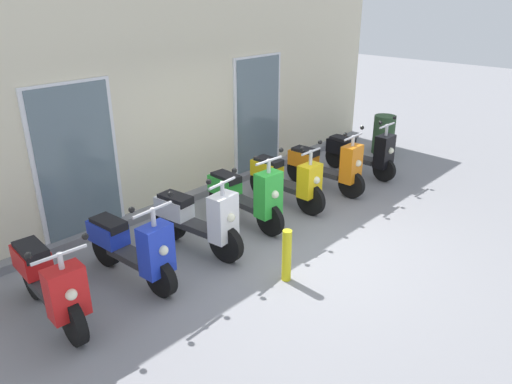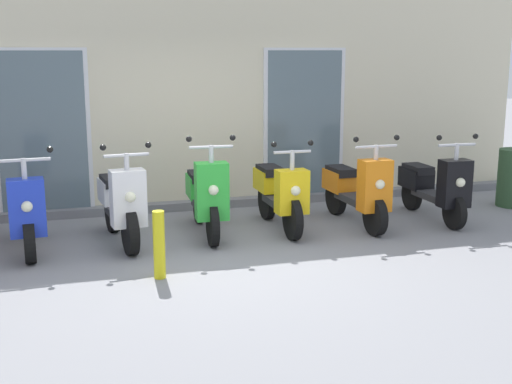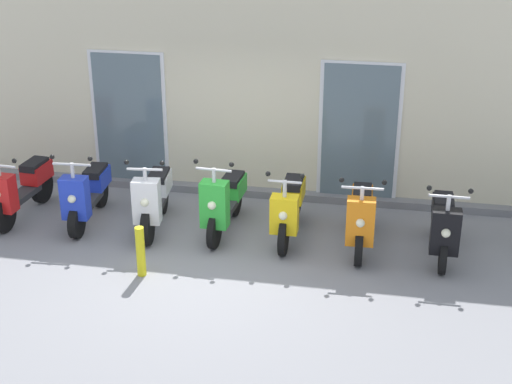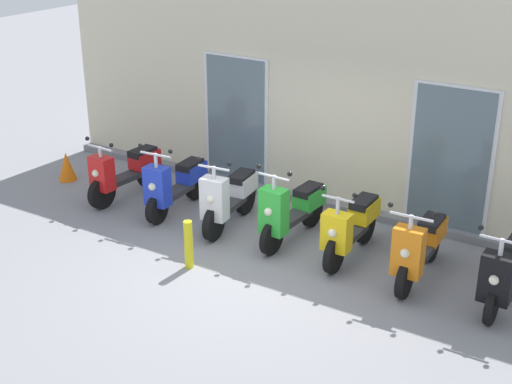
% 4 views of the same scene
% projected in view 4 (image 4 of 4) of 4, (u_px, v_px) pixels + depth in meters
% --- Properties ---
extents(ground_plane, '(40.00, 40.00, 0.00)m').
position_uv_depth(ground_plane, '(253.00, 268.00, 9.92)').
color(ground_plane, gray).
extents(storefront_facade, '(10.85, 0.50, 3.65)m').
position_uv_depth(storefront_facade, '(341.00, 100.00, 11.29)').
color(storefront_facade, beige).
rests_on(storefront_facade, ground_plane).
extents(scooter_red, '(0.62, 1.64, 1.17)m').
position_uv_depth(scooter_red, '(125.00, 171.00, 12.00)').
color(scooter_red, black).
rests_on(scooter_red, ground_plane).
extents(scooter_blue, '(0.62, 1.58, 1.26)m').
position_uv_depth(scooter_blue, '(175.00, 184.00, 11.49)').
color(scooter_blue, black).
rests_on(scooter_blue, ground_plane).
extents(scooter_white, '(0.57, 1.59, 1.27)m').
position_uv_depth(scooter_white, '(229.00, 198.00, 10.94)').
color(scooter_white, black).
rests_on(scooter_white, ground_plane).
extents(scooter_green, '(0.58, 1.64, 1.31)m').
position_uv_depth(scooter_green, '(292.00, 210.00, 10.50)').
color(scooter_green, black).
rests_on(scooter_green, ground_plane).
extents(scooter_yellow, '(0.53, 1.58, 1.21)m').
position_uv_depth(scooter_yellow, '(351.00, 226.00, 10.03)').
color(scooter_yellow, black).
rests_on(scooter_yellow, ground_plane).
extents(scooter_orange, '(0.62, 1.64, 1.25)m').
position_uv_depth(scooter_orange, '(420.00, 247.00, 9.46)').
color(scooter_orange, black).
rests_on(scooter_orange, ground_plane).
extents(scooter_black, '(0.59, 1.57, 1.23)m').
position_uv_depth(scooter_black, '(506.00, 270.00, 8.88)').
color(scooter_black, black).
rests_on(scooter_black, ground_plane).
extents(traffic_cone, '(0.32, 0.32, 0.52)m').
position_uv_depth(traffic_cone, '(67.00, 166.00, 12.83)').
color(traffic_cone, orange).
rests_on(traffic_cone, ground_plane).
extents(curb_bollard, '(0.12, 0.12, 0.70)m').
position_uv_depth(curb_bollard, '(188.00, 245.00, 9.79)').
color(curb_bollard, yellow).
rests_on(curb_bollard, ground_plane).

